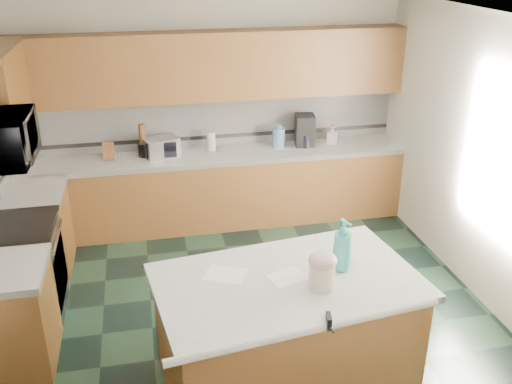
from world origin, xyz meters
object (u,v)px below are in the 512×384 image
object	(u,v)px
coffee_maker	(305,130)
treat_jar	(322,276)
toaster_oven	(161,147)
knife_block	(108,151)
soap_bottle_island	(343,245)
island_base	(286,332)
island_top	(288,283)

from	to	relation	value
coffee_maker	treat_jar	bearing A→B (deg)	-94.77
toaster_oven	coffee_maker	size ratio (longest dim) A/B	1.00
treat_jar	coffee_maker	bearing A→B (deg)	97.70
knife_block	toaster_oven	xyz separation A→B (m)	(0.60, 0.00, 0.01)
knife_block	treat_jar	bearing A→B (deg)	-56.12
treat_jar	soap_bottle_island	bearing A→B (deg)	65.43
island_base	coffee_maker	size ratio (longest dim) A/B	4.88
island_base	treat_jar	size ratio (longest dim) A/B	9.47
island_base	knife_block	distance (m)	3.27
treat_jar	knife_block	size ratio (longest dim) A/B	0.95
island_top	toaster_oven	bearing A→B (deg)	97.37
knife_block	toaster_oven	distance (m)	0.60
treat_jar	toaster_oven	xyz separation A→B (m)	(-1.00, 3.06, 0.01)
island_top	soap_bottle_island	bearing A→B (deg)	0.63
treat_jar	toaster_oven	distance (m)	3.22
island_base	toaster_oven	distance (m)	3.06
island_base	treat_jar	bearing A→B (deg)	-44.46
treat_jar	coffee_maker	world-z (taller)	coffee_maker
toaster_oven	treat_jar	bearing A→B (deg)	-91.97
treat_jar	knife_block	bearing A→B (deg)	139.33
island_base	island_top	xyz separation A→B (m)	(0.00, 0.00, 0.46)
treat_jar	soap_bottle_island	world-z (taller)	soap_bottle_island
island_top	island_base	bearing A→B (deg)	0.00
island_top	coffee_maker	xyz separation A→B (m)	(0.98, 2.93, 0.22)
knife_block	coffee_maker	distance (m)	2.37
island_top	soap_bottle_island	distance (m)	0.51
coffee_maker	soap_bottle_island	bearing A→B (deg)	-91.35
island_base	toaster_oven	bearing A→B (deg)	97.37
treat_jar	toaster_oven	world-z (taller)	toaster_oven
knife_block	coffee_maker	bearing A→B (deg)	6.96
island_top	coffee_maker	world-z (taller)	coffee_maker
toaster_oven	knife_block	bearing A→B (deg)	159.97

